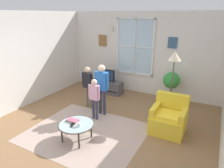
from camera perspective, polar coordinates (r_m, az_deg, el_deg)
ground_plane at (r=4.98m, az=-4.89°, el=-13.29°), size 5.89×6.52×0.02m
back_wall at (r=7.04m, az=8.29°, el=8.52°), size 5.29×0.17×2.75m
side_wall_left at (r=6.28m, az=-26.56°, el=5.31°), size 0.12×5.92×2.75m
area_rug at (r=4.96m, az=-7.31°, el=-13.34°), size 2.64×2.22×0.01m
tv_stand at (r=7.20m, az=-1.59°, el=-0.77°), size 1.17×0.43×0.42m
television at (r=7.06m, az=-1.64°, el=2.55°), size 0.64×0.08×0.43m
armchair at (r=5.02m, az=15.65°, el=-9.32°), size 0.76×0.74×0.87m
coffee_table at (r=4.55m, az=-9.99°, el=-11.23°), size 0.79×0.79×0.41m
book_stack at (r=4.64m, az=-10.96°, el=-10.04°), size 0.27×0.17×0.05m
cup at (r=4.42m, az=-9.30°, el=-11.17°), size 0.07×0.07×0.09m
remote_near_books at (r=4.55m, az=-10.83°, el=-10.80°), size 0.06×0.14×0.02m
remote_near_cup at (r=4.48m, az=-11.09°, el=-11.33°), size 0.07×0.15×0.02m
person_blue_shirt at (r=5.42m, az=-2.87°, el=-0.01°), size 0.42×0.19×1.41m
person_pink_shirt at (r=5.22m, az=-4.94°, el=-2.99°), size 0.33×0.15×1.11m
person_black_shirt at (r=5.92m, az=-6.82°, el=0.45°), size 0.37×0.17×1.24m
potted_plant_by_window at (r=6.54m, az=16.25°, el=0.19°), size 0.51×0.51×0.97m
floor_lamp at (r=5.22m, az=17.04°, el=5.58°), size 0.32×0.32×1.80m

